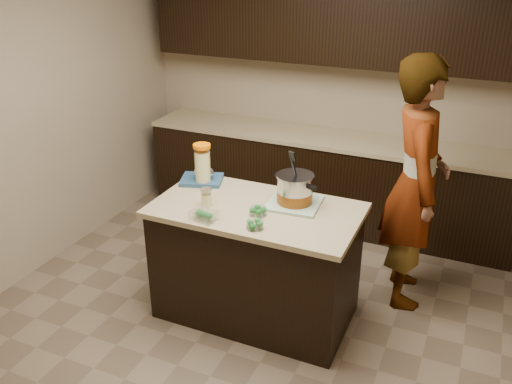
# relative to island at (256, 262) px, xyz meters

# --- Properties ---
(ground_plane) EXTENTS (4.00, 4.00, 0.00)m
(ground_plane) POSITION_rel_island_xyz_m (0.00, 0.00, -0.45)
(ground_plane) COLOR brown
(ground_plane) RESTS_ON ground
(room_shell) EXTENTS (4.04, 4.04, 2.72)m
(room_shell) POSITION_rel_island_xyz_m (0.00, 0.00, 1.26)
(room_shell) COLOR tan
(room_shell) RESTS_ON ground
(back_cabinets) EXTENTS (3.60, 0.63, 2.33)m
(back_cabinets) POSITION_rel_island_xyz_m (0.00, 1.74, 0.49)
(back_cabinets) COLOR black
(back_cabinets) RESTS_ON ground
(island) EXTENTS (1.46, 0.81, 0.90)m
(island) POSITION_rel_island_xyz_m (0.00, 0.00, 0.00)
(island) COLOR black
(island) RESTS_ON ground
(dish_towel) EXTENTS (0.38, 0.38, 0.02)m
(dish_towel) POSITION_rel_island_xyz_m (0.23, 0.16, 0.46)
(dish_towel) COLOR #5B8760
(dish_towel) RESTS_ON island
(stock_pot) EXTENTS (0.36, 0.35, 0.38)m
(stock_pot) POSITION_rel_island_xyz_m (0.23, 0.16, 0.56)
(stock_pot) COLOR #B7B7BC
(stock_pot) RESTS_ON dish_towel
(lemonade_pitcher) EXTENTS (0.14, 0.14, 0.32)m
(lemonade_pitcher) POSITION_rel_island_xyz_m (-0.53, 0.20, 0.60)
(lemonade_pitcher) COLOR #DBD886
(lemonade_pitcher) RESTS_ON island
(mason_jar) EXTENTS (0.10, 0.10, 0.14)m
(mason_jar) POSITION_rel_island_xyz_m (-0.33, -0.11, 0.51)
(mason_jar) COLOR #DBD886
(mason_jar) RESTS_ON island
(broccoli_tub_left) EXTENTS (0.14, 0.14, 0.06)m
(broccoli_tub_left) POSITION_rel_island_xyz_m (0.06, -0.10, 0.47)
(broccoli_tub_left) COLOR silver
(broccoli_tub_left) RESTS_ON island
(broccoli_tub_right) EXTENTS (0.15, 0.15, 0.05)m
(broccoli_tub_right) POSITION_rel_island_xyz_m (0.12, -0.28, 0.47)
(broccoli_tub_right) COLOR silver
(broccoli_tub_right) RESTS_ON island
(broccoli_tub_rect) EXTENTS (0.19, 0.15, 0.06)m
(broccoli_tub_rect) POSITION_rel_island_xyz_m (-0.25, -0.31, 0.48)
(broccoli_tub_rect) COLOR silver
(broccoli_tub_rect) RESTS_ON island
(blue_tray) EXTENTS (0.38, 0.34, 0.12)m
(blue_tray) POSITION_rel_island_xyz_m (-0.56, 0.25, 0.49)
(blue_tray) COLOR navy
(blue_tray) RESTS_ON island
(person) EXTENTS (0.63, 0.80, 1.93)m
(person) POSITION_rel_island_xyz_m (0.98, 0.71, 0.51)
(person) COLOR gray
(person) RESTS_ON ground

